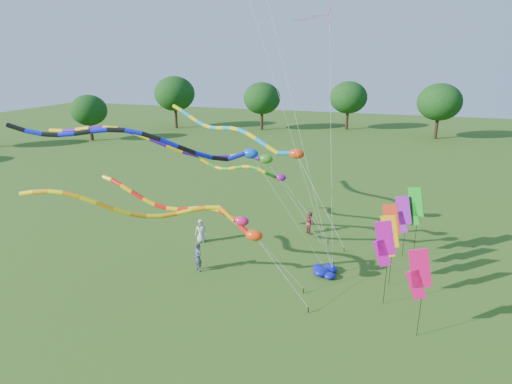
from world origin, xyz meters
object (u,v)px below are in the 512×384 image
(person_b, at_px, (198,257))
(person_c, at_px, (310,222))
(blue_nylon_heap, at_px, (325,271))
(tube_kite_orange, at_px, (161,210))
(person_a, at_px, (201,231))
(tube_kite_red, at_px, (198,213))

(person_b, xyz_separation_m, person_c, (5.11, 7.65, -0.09))
(blue_nylon_heap, distance_m, person_c, 6.22)
(person_c, bearing_deg, blue_nylon_heap, 157.96)
(person_b, bearing_deg, tube_kite_orange, -63.12)
(blue_nylon_heap, relative_size, person_c, 1.07)
(person_c, bearing_deg, person_a, 78.43)
(tube_kite_red, distance_m, tube_kite_orange, 2.33)
(tube_kite_orange, relative_size, person_c, 8.08)
(tube_kite_red, xyz_separation_m, person_a, (-2.21, 4.85, -3.27))
(tube_kite_orange, height_order, blue_nylon_heap, tube_kite_orange)
(tube_kite_orange, distance_m, person_a, 7.99)
(blue_nylon_heap, relative_size, person_b, 0.96)
(person_a, bearing_deg, person_c, 12.03)
(tube_kite_orange, height_order, person_a, tube_kite_orange)
(person_b, relative_size, person_c, 1.11)
(blue_nylon_heap, height_order, person_b, person_b)
(tube_kite_orange, relative_size, blue_nylon_heap, 7.54)
(tube_kite_red, relative_size, person_b, 7.07)
(person_c, bearing_deg, tube_kite_red, 111.31)
(person_b, height_order, person_c, person_b)
(tube_kite_red, height_order, person_b, tube_kite_red)
(tube_kite_orange, distance_m, blue_nylon_heap, 10.05)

